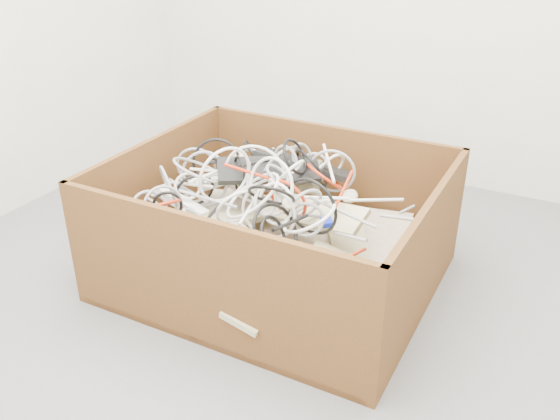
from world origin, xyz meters
The scene contains 8 objects.
ground centered at (0.00, 0.00, 0.00)m, with size 3.00×3.00×0.00m, color #5A595C.
cardboard_box centered at (-0.07, 0.24, 0.13)m, with size 1.19×0.99×0.51m.
keyboard_pile centered at (-0.06, 0.24, 0.28)m, with size 0.95×0.88×0.34m.
mice_scatter centered at (-0.09, 0.18, 0.36)m, with size 0.69×0.60×0.16m.
power_strip_left centered at (-0.33, 0.34, 0.36)m, with size 0.29×0.05×0.04m, color white.
power_strip_right centered at (-0.41, 0.11, 0.32)m, with size 0.25×0.05×0.04m, color white.
vga_plug centered at (0.17, 0.17, 0.35)m, with size 0.04×0.04×0.02m, color #0C20C1.
cable_tangle centered at (-0.16, 0.22, 0.40)m, with size 1.10×0.82×0.47m.
Camera 1 is at (0.91, -1.57, 1.36)m, focal length 38.51 mm.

